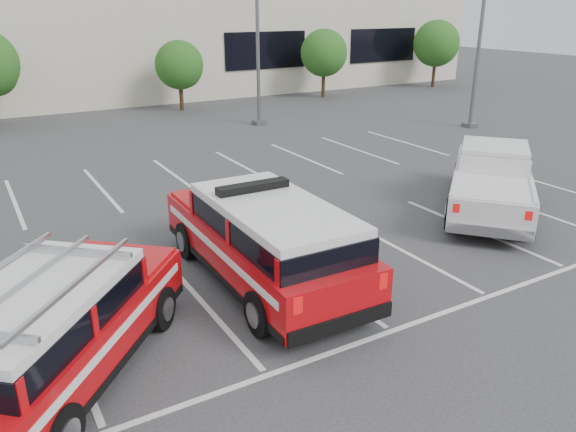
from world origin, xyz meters
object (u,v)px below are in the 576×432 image
object	(u,v)px
tree_mid_right	(181,67)
light_pole_mid	(257,19)
ladder_suv	(57,336)
tree_far_right	(437,45)
convention_building	(56,23)
light_pole_right	(482,20)
fire_chief_suv	(264,245)
white_pickup	(491,186)
tree_right	(325,55)

from	to	relation	value
tree_mid_right	light_pole_mid	size ratio (longest dim) A/B	0.39
ladder_suv	tree_far_right	bearing A→B (deg)	78.47
convention_building	ladder_suv	xyz separation A→B (m)	(-5.85, -33.08, -3.88)
light_pole_right	fire_chief_suv	size ratio (longest dim) A/B	1.64
light_pole_right	white_pickup	size ratio (longest dim) A/B	1.68
light_pole_right	fire_chief_suv	xyz separation A→B (m)	(-17.12, -9.81, -4.29)
tree_far_right	light_pole_mid	world-z (taller)	light_pole_mid
fire_chief_suv	white_pickup	bearing A→B (deg)	6.33
convention_building	tree_right	world-z (taller)	convention_building
tree_right	tree_mid_right	bearing A→B (deg)	-180.00
light_pole_mid	white_pickup	distance (m)	15.68
convention_building	ladder_suv	distance (m)	33.81
tree_right	ladder_suv	distance (m)	31.23
convention_building	tree_far_right	size ratio (longest dim) A/B	12.38
tree_far_right	light_pole_mid	xyz separation A→B (m)	(-18.09, -6.05, 2.14)
fire_chief_suv	ladder_suv	xyz separation A→B (m)	(-4.55, -1.40, -0.05)
convention_building	tree_far_right	distance (m)	26.83
light_pole_right	tree_mid_right	bearing A→B (deg)	132.17
light_pole_mid	ladder_suv	xyz separation A→B (m)	(-12.67, -17.21, -4.35)
light_pole_mid	tree_right	bearing A→B (deg)	36.77
tree_right	light_pole_mid	size ratio (longest dim) A/B	0.43
light_pole_right	white_pickup	world-z (taller)	light_pole_right
tree_mid_right	tree_right	world-z (taller)	tree_right
light_pole_mid	light_pole_right	bearing A→B (deg)	-33.69
convention_building	light_pole_right	xyz separation A→B (m)	(15.82, -21.86, 0.47)
convention_building	tree_mid_right	distance (m)	11.20
convention_building	light_pole_mid	bearing A→B (deg)	-66.74
light_pole_mid	ladder_suv	distance (m)	21.81
light_pole_mid	fire_chief_suv	world-z (taller)	light_pole_mid
tree_far_right	ladder_suv	distance (m)	38.62
light_pole_right	fire_chief_suv	bearing A→B (deg)	-150.18
light_pole_mid	ladder_suv	world-z (taller)	light_pole_mid
tree_mid_right	light_pole_right	distance (m)	16.47
convention_building	light_pole_right	size ratio (longest dim) A/B	5.86
tree_mid_right	white_pickup	distance (m)	21.25
tree_right	ladder_suv	bearing A→B (deg)	-131.75
light_pole_mid	tree_mid_right	bearing A→B (deg)	107.52
tree_right	fire_chief_suv	bearing A→B (deg)	-126.56
ladder_suv	tree_mid_right	bearing A→B (deg)	106.55
tree_right	light_pole_right	size ratio (longest dim) A/B	0.43
fire_chief_suv	white_pickup	xyz separation A→B (m)	(8.12, 0.77, -0.14)
convention_building	tree_mid_right	bearing A→B (deg)	-63.43
tree_far_right	ladder_suv	size ratio (longest dim) A/B	0.90
convention_building	light_pole_mid	xyz separation A→B (m)	(6.82, -15.86, 0.47)
convention_building	light_pole_right	bearing A→B (deg)	-54.11
tree_far_right	convention_building	bearing A→B (deg)	158.49
white_pickup	tree_right	bearing A→B (deg)	118.20
convention_building	white_pickup	distance (m)	31.90
convention_building	light_pole_right	distance (m)	26.99
tree_mid_right	fire_chief_suv	bearing A→B (deg)	-105.85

